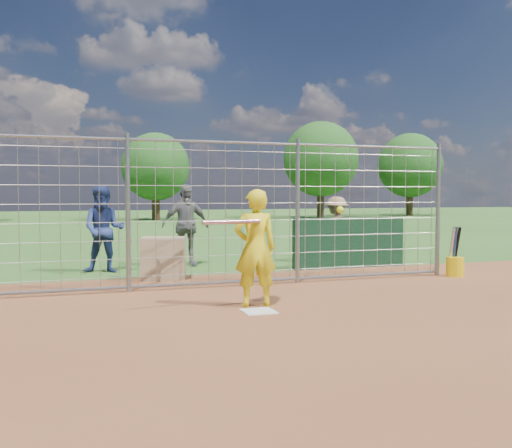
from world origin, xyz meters
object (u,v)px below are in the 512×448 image
object	(u,v)px
bystander_b	(185,225)
equipment_bin	(163,258)
bystander_c	(336,229)
bystander_a	(104,229)
bucket_with_bats	(455,264)
batter	(255,248)

from	to	relation	value
bystander_b	equipment_bin	bearing A→B (deg)	-119.41
bystander_c	equipment_bin	bearing A→B (deg)	1.96
bystander_a	equipment_bin	xyz separation A→B (m)	(0.99, -1.35, -0.49)
bucket_with_bats	bystander_c	bearing A→B (deg)	110.83
bystander_a	bucket_with_bats	distance (m)	7.05
batter	bystander_b	bearing A→B (deg)	-84.41
batter	bystander_c	xyz separation A→B (m)	(3.55, 4.48, -0.06)
bystander_a	batter	bearing A→B (deg)	-52.76
bystander_a	bystander_b	world-z (taller)	bystander_b
equipment_bin	bucket_with_bats	size ratio (longest dim) A/B	0.82
batter	equipment_bin	distance (m)	3.14
batter	bucket_with_bats	world-z (taller)	batter
bystander_a	equipment_bin	size ratio (longest dim) A/B	2.22
bystander_c	equipment_bin	distance (m)	4.62
bucket_with_bats	batter	bearing A→B (deg)	-161.30
bucket_with_bats	bystander_b	bearing A→B (deg)	144.64
bystander_b	bystander_c	xyz separation A→B (m)	(3.55, -0.39, -0.14)
batter	bystander_c	bearing A→B (deg)	-122.74
batter	bucket_with_bats	xyz separation A→B (m)	(4.66, 1.58, -0.59)
bystander_c	bucket_with_bats	xyz separation A→B (m)	(1.11, -2.91, -0.53)
bystander_c	equipment_bin	world-z (taller)	bystander_c
batter	bucket_with_bats	size ratio (longest dim) A/B	1.72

